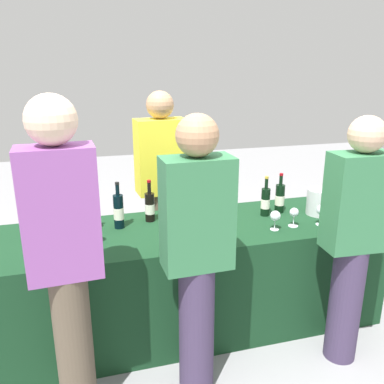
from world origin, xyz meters
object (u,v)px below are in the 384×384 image
Objects in this scene: server_pouring at (162,183)px; guest_0 at (65,254)px; guest_2 at (354,235)px; wine_glass_2 at (294,213)px; guest_1 at (197,251)px; wine_bottle_1 at (88,216)px; wine_glass_0 at (94,227)px; wine_glass_3 at (321,211)px; wine_glass_1 at (275,217)px; wine_bottle_4 at (177,205)px; wine_bottle_6 at (280,198)px; wine_bottle_0 at (35,219)px; wine_bottle_2 at (119,211)px; wine_bottle_5 at (265,202)px; ice_bucket at (320,202)px; wine_bottle_3 at (150,207)px.

server_pouring is 0.96× the size of guest_0.
guest_0 is 1.09× the size of guest_2.
guest_0 reaches higher than wine_glass_2.
wine_glass_2 is 0.92m from guest_1.
wine_bottle_1 is 0.20m from wine_glass_0.
wine_glass_3 is at bearing 20.21° from guest_1.
wine_glass_1 reaches higher than wine_glass_2.
server_pouring is 1.05× the size of guest_2.
guest_1 is 1.03× the size of guest_2.
wine_glass_0 is at bearing -158.31° from wine_bottle_4.
server_pouring is at bearing 57.60° from guest_0.
wine_bottle_4 is 0.78m from wine_bottle_6.
wine_bottle_0 is 0.53m from wine_bottle_2.
guest_0 is (0.21, -0.76, 0.09)m from wine_bottle_0.
wine_bottle_5 is at bearing -1.71° from wine_bottle_1.
guest_2 is at bearing -28.73° from wine_bottle_2.
guest_2 is at bearing -2.42° from guest_0.
wine_glass_1 is 0.67× the size of ice_bucket.
guest_1 reaches higher than wine_bottle_6.
wine_bottle_6 is at bearing 138.53° from server_pouring.
wine_bottle_1 is 0.61m from wine_bottle_4.
guest_2 is at bearing 120.45° from server_pouring.
wine_bottle_3 is at bearing 3.54° from wine_bottle_0.
guest_1 is at bearing -152.19° from wine_glass_2.
wine_bottle_3 is at bearing 153.48° from wine_glass_1.
wine_glass_0 is 1.03× the size of wine_glass_3.
guest_2 is (1.31, -0.72, -0.03)m from wine_bottle_2.
guest_2 is (1.63, 0.02, -0.10)m from guest_0.
wine_glass_0 is 0.09× the size of guest_1.
wine_bottle_0 is at bearing 179.85° from wine_bottle_4.
wine_glass_0 is 1.63m from ice_bucket.
wine_bottle_4 reaches higher than ice_bucket.
wine_bottle_3 is 0.84m from wine_bottle_5.
wine_bottle_0 is 1.59m from wine_bottle_5.
wine_bottle_0 is 1.99m from ice_bucket.
guest_1 is (-0.66, -0.41, 0.02)m from wine_glass_1.
guest_1 is at bearing -136.70° from wine_bottle_5.
wine_bottle_4 is (0.41, 0.02, -0.00)m from wine_bottle_2.
wine_bottle_5 is at bearing 168.69° from ice_bucket.
wine_bottle_0 is 0.19× the size of guest_1.
wine_glass_1 is (1.53, -0.34, -0.01)m from wine_bottle_0.
ice_bucket is (0.27, -0.12, -0.01)m from wine_bottle_6.
wine_glass_3 is at bearing -63.25° from wine_bottle_6.
server_pouring is (-0.59, 0.89, 0.03)m from wine_glass_1.
wine_bottle_2 is at bearing 63.18° from guest_0.
wine_glass_0 is at bearing 133.25° from guest_1.
wine_bottle_4 is 2.42× the size of wine_glass_1.
wine_glass_3 is (0.16, -0.31, -0.01)m from wine_bottle_6.
wine_bottle_2 is 0.99× the size of wine_bottle_4.
wine_bottle_5 is 0.17× the size of guest_0.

